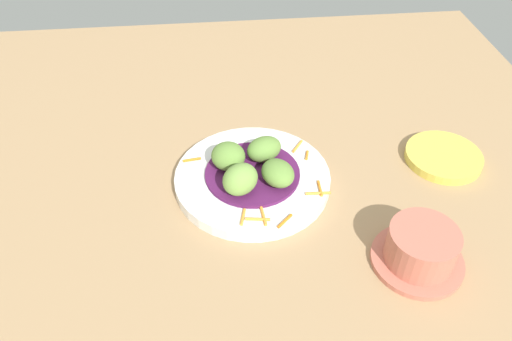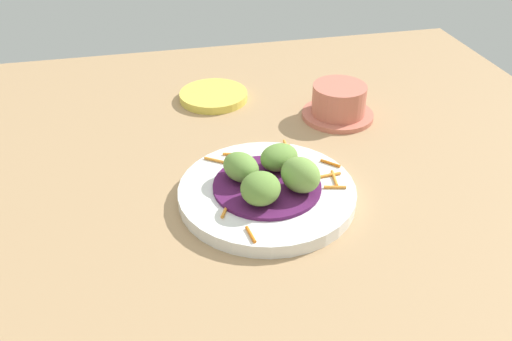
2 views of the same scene
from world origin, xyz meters
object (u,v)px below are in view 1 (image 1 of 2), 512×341
Objects in this scene: guac_scoop_left at (264,149)px; side_plate_small at (443,157)px; terracotta_bowl at (420,249)px; guac_scoop_back at (278,173)px; guac_scoop_right at (240,179)px; guac_scoop_center at (228,156)px; main_plate at (253,181)px.

guac_scoop_left reaches higher than side_plate_small.
guac_scoop_left is 0.46× the size of terracotta_bowl.
guac_scoop_right is at bearing -76.19° from guac_scoop_back.
guac_scoop_right reaches higher than guac_scoop_center.
main_plate is 5.21cm from guac_scoop_center.
guac_scoop_left is at bearing 148.81° from guac_scoop_right.
guac_scoop_right is 0.99× the size of guac_scoop_back.
guac_scoop_left is 28.63cm from side_plate_small.
guac_scoop_left is 0.46× the size of side_plate_small.
guac_scoop_back is 0.45× the size of side_plate_small.
guac_scoop_back is (5.44, 1.34, -0.08)cm from guac_scoop_left.
guac_scoop_left is 5.61cm from guac_scoop_back.
terracotta_bowl reaches higher than main_plate.
main_plate is 5.08cm from guac_scoop_left.
main_plate is 4.54× the size of guac_scoop_center.
guac_scoop_center is at bearing -121.19° from main_plate.
main_plate is 5.03cm from guac_scoop_back.
side_plate_small is at bearing 149.99° from terracotta_bowl.
terracotta_bowl is at bearing 51.16° from guac_scoop_center.
guac_scoop_back is (2.05, 3.39, 3.10)cm from main_plate.
guac_scoop_left is 26.40cm from terracotta_bowl.
guac_scoop_left reaches higher than terracotta_bowl.
guac_scoop_left reaches higher than guac_scoop_back.
guac_scoop_right is 5.63cm from guac_scoop_back.
guac_scoop_center is (-2.05, -3.39, 3.38)cm from main_plate.
guac_scoop_center is 7.93cm from guac_scoop_back.
guac_scoop_left is 7.94cm from guac_scoop_right.
main_plate is at bearing -130.03° from terracotta_bowl.
terracotta_bowl is (16.37, 19.50, 1.67)cm from main_plate.
guac_scoop_right reaches higher than guac_scoop_left.
guac_scoop_center reaches higher than terracotta_bowl.
guac_scoop_back reaches higher than main_plate.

